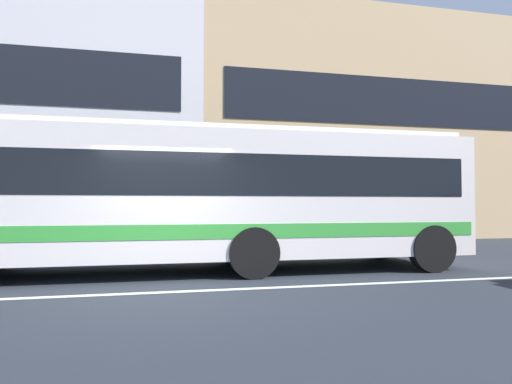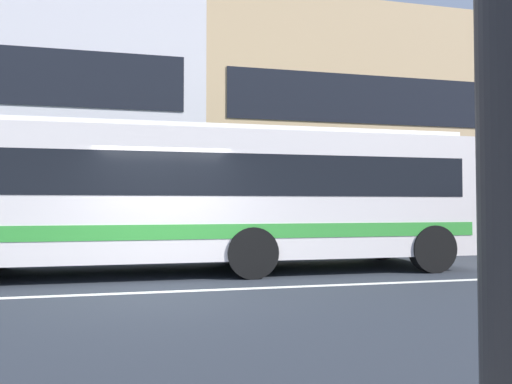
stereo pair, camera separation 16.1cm
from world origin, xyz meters
The scene contains 5 objects.
ground_plane centered at (0.00, 0.00, 0.00)m, with size 160.00×160.00×0.00m, color #272B33.
lane_centre_line centered at (0.00, 0.00, 0.00)m, with size 60.00×0.16×0.01m, color silver.
hedge_row_far centered at (-2.16, 5.63, 0.38)m, with size 21.56×1.10×0.75m, color #326531.
apartment_block_right centered at (11.22, 13.89, 4.89)m, with size 19.32×9.87×9.78m.
transit_bus centered at (1.02, 2.17, 1.67)m, with size 11.18×2.63×3.03m.
Camera 1 is at (-0.18, -7.46, 1.42)m, focal length 31.32 mm.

